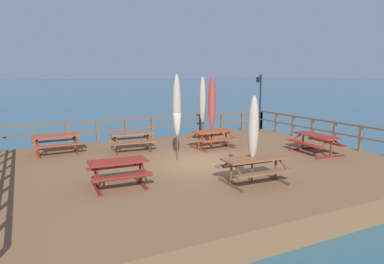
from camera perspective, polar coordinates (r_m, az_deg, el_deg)
The scene contains 15 objects.
ground_plane at distance 12.96m, azimuth 1.64°, elevation -7.97°, with size 600.00×600.00×0.00m, color #2D5B6B.
wooden_deck at distance 12.86m, azimuth 1.65°, elevation -6.49°, with size 14.03×11.01×0.70m, color brown.
railing_waterside_far at distance 17.45m, azimuth -6.65°, elevation 1.33°, with size 13.83×0.10×1.09m.
railing_side_right at distance 16.91m, azimuth 22.64°, elevation 0.38°, with size 0.10×10.81×1.09m.
picnic_table_mid_centre at distance 10.43m, azimuth 10.32°, elevation -5.30°, with size 2.00×1.47×0.78m.
picnic_table_mid_left at distance 14.92m, azimuth 20.00°, elevation -1.23°, with size 1.56×2.10×0.78m.
picnic_table_mid_right at distance 10.16m, azimuth -12.16°, elevation -5.83°, with size 1.70×1.46×0.78m.
picnic_table_front_right at distance 15.11m, azimuth 3.47°, elevation -0.56°, with size 1.94×1.55×0.78m.
picnic_table_back_left at distance 15.03m, azimuth -21.63°, elevation -1.28°, with size 1.86×1.46×0.78m.
picnic_table_back_right at distance 14.71m, azimuth -10.04°, elevation -0.97°, with size 1.81×1.48×0.78m.
patio_umbrella_short_back at distance 10.18m, azimuth 10.16°, elevation 0.68°, with size 0.32×0.32×2.61m.
patio_umbrella_tall_back_right at distance 12.69m, azimuth -2.53°, elevation 4.32°, with size 0.32×0.32×3.22m.
patio_umbrella_short_mid at distance 16.65m, azimuth 1.77°, elevation 5.32°, with size 0.32×0.32×3.11m.
patio_umbrella_short_front at distance 14.95m, azimuth 3.34°, elevation 4.89°, with size 0.32×0.32×3.13m.
lamp_post_hooked at distance 19.69m, azimuth 11.20°, elevation 6.20°, with size 0.56×0.50×3.20m.
Camera 1 is at (-5.83, -10.90, 3.91)m, focal length 32.06 mm.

